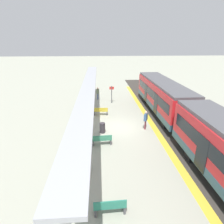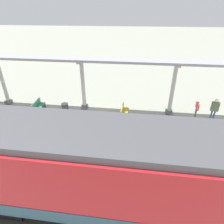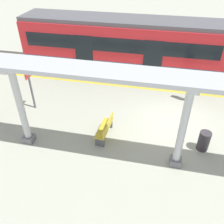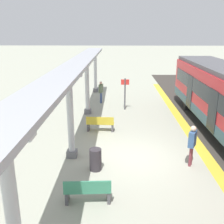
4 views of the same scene
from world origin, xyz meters
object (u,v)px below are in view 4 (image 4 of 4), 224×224
object	(u,v)px
bench_near_end	(100,124)
passenger_waiting_near_edge	(192,141)
canopy_pillar_fourth	(13,220)
train_near_carriage	(224,97)
trash_bin	(95,160)
platform_info_sign	(125,91)
passenger_by_the_benches	(101,90)
bench_mid_platform	(88,191)
canopy_pillar_second	(87,86)
canopy_pillar_nearest	(95,71)
canopy_pillar_third	(70,116)

from	to	relation	value
bench_near_end	passenger_waiting_near_edge	bearing A→B (deg)	136.38
bench_near_end	canopy_pillar_fourth	bearing A→B (deg)	83.71
train_near_carriage	bench_near_end	bearing A→B (deg)	4.67
trash_bin	platform_info_sign	bearing A→B (deg)	-99.19
canopy_pillar_fourth	passenger_by_the_benches	distance (m)	15.45
bench_mid_platform	platform_info_sign	bearing A→B (deg)	-97.76
train_near_carriage	canopy_pillar_second	distance (m)	8.23
canopy_pillar_nearest	train_near_carriage	bearing A→B (deg)	130.07
passenger_waiting_near_edge	passenger_by_the_benches	size ratio (longest dim) A/B	1.04
canopy_pillar_nearest	canopy_pillar_third	xyz separation A→B (m)	(0.00, 12.89, 0.00)
canopy_pillar_second	canopy_pillar_third	size ratio (longest dim) A/B	1.00
trash_bin	passenger_waiting_near_edge	world-z (taller)	passenger_waiting_near_edge
trash_bin	platform_info_sign	world-z (taller)	platform_info_sign
canopy_pillar_third	platform_info_sign	bearing A→B (deg)	-108.78
canopy_pillar_nearest	canopy_pillar_fourth	xyz separation A→B (m)	(0.00, 19.24, 0.00)
passenger_by_the_benches	platform_info_sign	bearing A→B (deg)	135.37
train_near_carriage	passenger_waiting_near_edge	bearing A→B (deg)	57.10
canopy_pillar_fourth	bench_near_end	distance (m)	9.61
bench_near_end	platform_info_sign	xyz separation A→B (m)	(-1.45, -4.22, 0.89)
bench_near_end	passenger_by_the_benches	xyz separation A→B (m)	(0.32, -5.96, 0.60)
canopy_pillar_third	passenger_by_the_benches	world-z (taller)	canopy_pillar_third
canopy_pillar_second	train_near_carriage	bearing A→B (deg)	160.95
bench_mid_platform	canopy_pillar_second	bearing A→B (deg)	-83.75
bench_mid_platform	passenger_by_the_benches	xyz separation A→B (m)	(0.33, -12.30, 0.60)
canopy_pillar_third	bench_near_end	bearing A→B (deg)	-108.59
canopy_pillar_third	bench_mid_platform	size ratio (longest dim) A/B	2.41
canopy_pillar_second	bench_mid_platform	world-z (taller)	canopy_pillar_second
train_near_carriage	passenger_waiting_near_edge	distance (m)	5.19
platform_info_sign	canopy_pillar_second	bearing A→B (deg)	21.56
platform_info_sign	trash_bin	bearing A→B (deg)	80.81
canopy_pillar_second	passenger_by_the_benches	world-z (taller)	canopy_pillar_second
platform_info_sign	passenger_by_the_benches	world-z (taller)	platform_info_sign
bench_mid_platform	passenger_waiting_near_edge	distance (m)	4.75
trash_bin	passenger_waiting_near_edge	bearing A→B (deg)	-173.41
canopy_pillar_third	platform_info_sign	distance (m)	7.74
train_near_carriage	bench_mid_platform	world-z (taller)	train_near_carriage
canopy_pillar_second	passenger_by_the_benches	size ratio (longest dim) A/B	2.21
canopy_pillar_nearest	passenger_by_the_benches	distance (m)	3.99
canopy_pillar_second	passenger_waiting_near_edge	world-z (taller)	canopy_pillar_second
canopy_pillar_nearest	canopy_pillar_second	xyz separation A→B (m)	(0.00, 6.56, 0.00)
canopy_pillar_third	platform_info_sign	xyz separation A→B (m)	(-2.49, -7.31, -0.54)
train_near_carriage	canopy_pillar_fourth	size ratio (longest dim) A/B	3.43
train_near_carriage	canopy_pillar_fourth	world-z (taller)	canopy_pillar_fourth
canopy_pillar_nearest	canopy_pillar_second	bearing A→B (deg)	90.00
canopy_pillar_nearest	passenger_by_the_benches	world-z (taller)	canopy_pillar_nearest
canopy_pillar_fourth	bench_mid_platform	bearing A→B (deg)	-108.67
platform_info_sign	canopy_pillar_fourth	bearing A→B (deg)	79.68
bench_mid_platform	platform_info_sign	world-z (taller)	platform_info_sign
bench_near_end	passenger_waiting_near_edge	world-z (taller)	passenger_waiting_near_edge
bench_near_end	train_near_carriage	bearing A→B (deg)	-175.33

